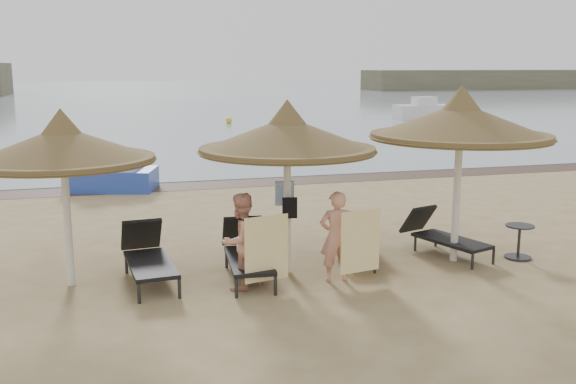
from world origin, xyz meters
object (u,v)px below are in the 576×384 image
palapa_right (460,122)px  pedal_boat (111,175)px  palapa_left (62,146)px  person_right (336,229)px  lounger_near_right (356,239)px  lounger_far_right (441,234)px  lounger_far_left (148,255)px  side_table (519,243)px  lounger_near_left (247,251)px  person_left (241,234)px  palapa_center (287,136)px

palapa_right → pedal_boat: size_ratio=1.18×
palapa_left → person_right: palapa_left is taller
lounger_near_right → pedal_boat: (-4.49, 8.37, 0.07)m
lounger_far_right → lounger_far_left: bearing=162.3°
palapa_left → person_right: (4.36, -1.00, -1.45)m
palapa_right → side_table: 2.65m
palapa_right → side_table: size_ratio=5.11×
lounger_far_left → lounger_near_right: (3.93, 0.24, -0.06)m
palapa_right → lounger_far_left: palapa_right is taller
lounger_near_left → pedal_boat: bearing=108.8°
palapa_right → side_table: bearing=-9.6°
palapa_left → palapa_right: bearing=-4.0°
side_table → person_left: bearing=-177.6°
lounger_near_right → lounger_far_right: size_ratio=0.94×
palapa_right → lounger_near_right: 2.93m
palapa_left → palapa_right: 6.94m
palapa_left → lounger_far_right: (6.91, -0.01, -1.97)m
person_right → pedal_boat: bearing=-65.0°
palapa_right → person_left: bearing=-174.0°
lounger_far_left → lounger_far_right: lounger_far_left is taller
lounger_far_left → person_left: 1.78m
pedal_boat → person_right: bearing=-53.7°
palapa_left → person_right: bearing=-12.9°
lounger_near_right → person_left: 2.77m
palapa_center → pedal_boat: 9.59m
palapa_right → lounger_far_right: bearing=91.8°
person_right → lounger_near_left: bearing=-23.7°
palapa_right → person_right: (-2.56, -0.51, -1.71)m
palapa_right → lounger_near_left: palapa_right is taller
palapa_right → palapa_center: bearing=177.2°
palapa_left → side_table: bearing=-4.9°
pedal_boat → lounger_near_left: bearing=-60.2°
palapa_left → person_left: bearing=-18.6°
lounger_near_right → lounger_near_left: bearing=-151.4°
person_right → pedal_boat: person_right is taller
lounger_far_left → lounger_near_left: (1.69, -0.22, -0.00)m
palapa_center → lounger_near_left: bearing=175.2°
lounger_near_left → lounger_near_right: bearing=16.3°
palapa_left → lounger_near_left: palapa_left is taller
palapa_left → lounger_near_left: (2.96, -0.26, -1.94)m
side_table → pedal_boat: 11.90m
side_table → lounger_far_right: bearing=151.7°
palapa_center → lounger_far_right: (3.22, 0.31, -2.06)m
lounger_near_right → person_right: size_ratio=1.04×
side_table → pedal_boat: size_ratio=0.23×
person_left → pedal_boat: size_ratio=0.66×
lounger_far_right → person_left: bearing=174.3°
lounger_far_left → palapa_center: bearing=-11.8°
lounger_near_right → person_right: 1.56m
palapa_left → side_table: size_ratio=4.60×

